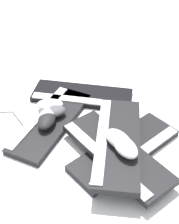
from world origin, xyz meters
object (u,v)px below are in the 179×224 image
mouse_1 (47,119)px  mouse_4 (52,112)px  mouse_2 (50,105)px  keyboard_3 (116,153)px  mouse_6 (49,113)px  keyboard_0 (82,96)px  mouse_3 (118,139)px  keyboard_1 (51,122)px  keyboard_2 (126,150)px  mouse_5 (125,147)px  keyboard_4 (117,141)px

mouse_1 → mouse_4: 0.05m
mouse_2 → mouse_4: (-0.04, -0.02, 0.00)m
keyboard_3 → mouse_1: size_ratio=3.82×
mouse_6 → mouse_4: bearing=148.6°
keyboard_0 → mouse_3: size_ratio=4.08×
keyboard_0 → mouse_2: bearing=137.1°
mouse_3 → keyboard_1: bearing=15.7°
mouse_1 → keyboard_1: bearing=-7.3°
keyboard_1 → mouse_2: mouse_2 is taller
keyboard_3 → mouse_1: mouse_1 is taller
keyboard_0 → mouse_4: 0.20m
mouse_2 → mouse_4: same height
keyboard_2 → mouse_5: bearing=175.4°
keyboard_2 → keyboard_4: keyboard_4 is taller
keyboard_0 → keyboard_3: bearing=-155.5°
keyboard_1 → keyboard_3: size_ratio=1.11×
mouse_2 → mouse_4: bearing=-76.2°
keyboard_0 → mouse_2: size_ratio=4.08×
mouse_5 → mouse_1: bearing=27.4°
keyboard_2 → keyboard_3: keyboard_3 is taller
mouse_4 → keyboard_0: bearing=35.7°
keyboard_2 → mouse_6: (0.13, 0.31, 0.04)m
mouse_6 → mouse_1: bearing=15.8°
keyboard_0 → mouse_1: 0.25m
mouse_3 → mouse_4: bearing=12.4°
keyboard_4 → mouse_4: keyboard_4 is taller
mouse_5 → mouse_4: bearing=20.0°
keyboard_2 → mouse_6: size_ratio=3.87×
keyboard_0 → keyboard_3: (-0.36, -0.16, 0.03)m
mouse_5 → keyboard_1: bearing=22.9°
keyboard_4 → mouse_5: 0.08m
keyboard_0 → keyboard_1: same height
keyboard_3 → keyboard_1: bearing=57.5°
keyboard_0 → mouse_1: (-0.22, 0.11, 0.04)m
mouse_5 → mouse_6: (0.21, 0.30, -0.06)m
mouse_2 → mouse_5: mouse_5 is taller
mouse_4 → keyboard_1: bearing=-130.4°
keyboard_1 → keyboard_2: 0.33m
keyboard_0 → mouse_4: size_ratio=4.08×
keyboard_3 → keyboard_4: 0.04m
keyboard_3 → keyboard_0: bearing=24.5°
keyboard_0 → keyboard_1: bearing=151.5°
keyboard_3 → mouse_5: 0.08m
keyboard_1 → mouse_6: 0.04m
mouse_3 → mouse_1: bearing=20.9°
mouse_1 → mouse_6: 0.04m
mouse_6 → keyboard_3: bearing=71.8°
keyboard_1 → mouse_2: 0.07m
mouse_4 → mouse_6: 0.02m
mouse_1 → mouse_4: bearing=-9.1°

